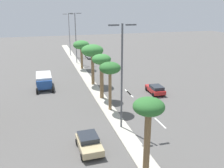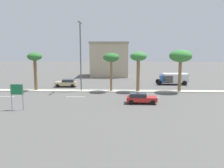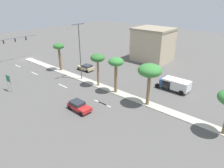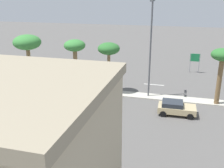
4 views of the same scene
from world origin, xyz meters
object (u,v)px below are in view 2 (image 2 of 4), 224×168
(palm_tree_near, at_px, (138,59))
(street_lamp_rear, at_px, (81,51))
(palm_tree_center, at_px, (35,59))
(sedan_tan_leading, at_px, (67,83))
(commercial_building, at_px, (110,59))
(box_truck, at_px, (173,78))
(directional_road_sign, at_px, (17,92))
(palm_tree_outboard, at_px, (181,57))
(sedan_red_front, at_px, (141,98))
(palm_tree_inboard, at_px, (111,59))

(palm_tree_near, bearing_deg, street_lamp_rear, -90.87)
(palm_tree_center, bearing_deg, sedan_tan_leading, 131.57)
(commercial_building, distance_m, palm_tree_near, 22.68)
(box_truck, bearing_deg, commercial_building, -136.84)
(commercial_building, bearing_deg, directional_road_sign, -15.60)
(street_lamp_rear, distance_m, box_truck, 19.47)
(palm_tree_outboard, relative_size, sedan_tan_leading, 1.76)
(directional_road_sign, height_order, palm_tree_near, palm_tree_near)
(commercial_building, height_order, palm_tree_outboard, commercial_building)
(sedan_red_front, bearing_deg, box_truck, 154.99)
(commercial_building, xyz_separation_m, palm_tree_near, (21.94, 5.65, 1.18))
(palm_tree_outboard, bearing_deg, sedan_red_front, -40.30)
(directional_road_sign, bearing_deg, palm_tree_near, 129.10)
(palm_tree_center, xyz_separation_m, sedan_red_front, (9.08, 17.14, -4.62))
(palm_tree_inboard, xyz_separation_m, box_truck, (-7.98, 11.90, -4.26))
(palm_tree_near, bearing_deg, sedan_tan_leading, -109.10)
(street_lamp_rear, relative_size, box_truck, 1.87)
(directional_road_sign, bearing_deg, street_lamp_rear, 155.59)
(palm_tree_center, bearing_deg, box_truck, 106.63)
(directional_road_sign, xyz_separation_m, palm_tree_center, (-12.95, -2.18, 3.14))
(sedan_red_front, bearing_deg, street_lamp_rear, -132.99)
(palm_tree_inboard, xyz_separation_m, street_lamp_rear, (-0.14, -5.08, 1.16))
(sedan_red_front, bearing_deg, sedan_tan_leading, -135.64)
(palm_tree_inboard, bearing_deg, sedan_red_front, 26.25)
(commercial_building, relative_size, box_truck, 1.56)
(sedan_tan_leading, relative_size, box_truck, 0.64)
(street_lamp_rear, bearing_deg, palm_tree_center, -93.08)
(commercial_building, height_order, sedan_red_front, commercial_building)
(palm_tree_near, height_order, street_lamp_rear, street_lamp_rear)
(directional_road_sign, relative_size, sedan_tan_leading, 0.79)
(palm_tree_near, relative_size, palm_tree_outboard, 0.95)
(palm_tree_near, height_order, sedan_tan_leading, palm_tree_near)
(palm_tree_near, distance_m, street_lamp_rear, 9.62)
(palm_tree_inboard, xyz_separation_m, sedan_tan_leading, (-4.48, -8.52, -4.75))
(palm_tree_center, relative_size, palm_tree_near, 0.98)
(palm_tree_center, xyz_separation_m, sedan_tan_leading, (-3.93, 4.43, -4.59))
(palm_tree_center, bearing_deg, palm_tree_near, 88.13)
(palm_tree_outboard, xyz_separation_m, street_lamp_rear, (-0.28, -16.39, 0.86))
(palm_tree_near, height_order, sedan_red_front, palm_tree_near)
(directional_road_sign, distance_m, street_lamp_rear, 14.46)
(directional_road_sign, bearing_deg, commercial_building, 164.40)
(palm_tree_near, xyz_separation_m, sedan_tan_leading, (-4.49, -12.98, -4.74))
(directional_road_sign, xyz_separation_m, sedan_tan_leading, (-16.87, 2.25, -1.45))
(palm_tree_outboard, height_order, box_truck, palm_tree_outboard)
(palm_tree_outboard, bearing_deg, box_truck, 175.84)
(palm_tree_near, bearing_deg, palm_tree_inboard, -90.14)
(directional_road_sign, xyz_separation_m, palm_tree_outboard, (-12.25, 22.07, 3.60))
(palm_tree_near, bearing_deg, directional_road_sign, -50.90)
(palm_tree_near, xyz_separation_m, street_lamp_rear, (-0.15, -9.55, 1.17))
(directional_road_sign, distance_m, palm_tree_near, 19.90)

